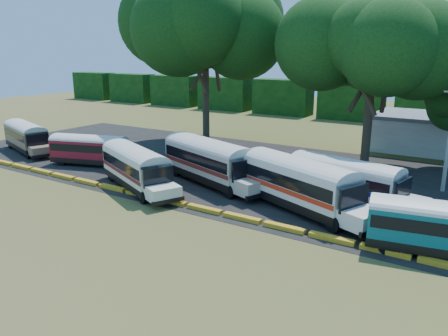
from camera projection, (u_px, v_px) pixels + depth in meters
The scene contains 13 objects.
ground at pixel (146, 203), 31.54m from camera, with size 160.00×160.00×0.00m, color #41531B.
asphalt_strip at pixel (242, 169), 40.76m from camera, with size 64.00×24.00×0.02m, color black.
curb at pixel (155, 198), 32.32m from camera, with size 53.70×0.45×0.30m.
treeline_backdrop at pixel (351, 101), 69.75m from camera, with size 130.00×4.00×6.00m.
bus_beige at pixel (26, 135), 47.48m from camera, with size 9.97×5.21×3.19m.
bus_red at pixel (91, 148), 41.78m from camera, with size 9.25×4.84×2.96m.
bus_cream_west at pixel (136, 165), 34.62m from camera, with size 10.27×6.43×3.34m.
bus_cream_east at pixel (210, 159), 35.90m from camera, with size 11.48×6.39×3.69m.
bus_white_red at pixel (300, 181), 29.79m from camera, with size 11.23×6.64×3.62m.
bus_white_blue at pixel (347, 178), 31.22m from camera, with size 10.20×4.27×3.26m.
bus_teal at pixel (448, 226), 22.97m from camera, with size 9.44×3.85×3.02m.
tree_west at pixel (205, 25), 48.95m from camera, with size 13.23×13.23×18.39m.
tree_center at pixel (374, 44), 38.92m from camera, with size 11.56×11.56×15.57m.
Camera 1 is at (20.91, -22.00, 10.61)m, focal length 35.00 mm.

